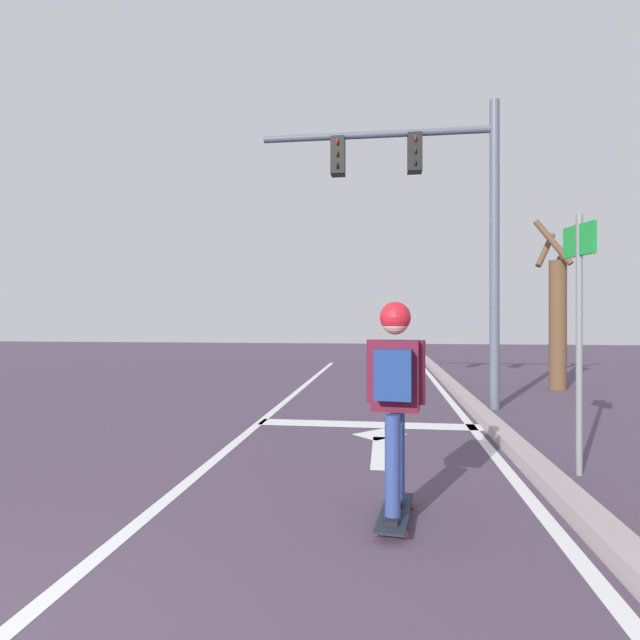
{
  "coord_description": "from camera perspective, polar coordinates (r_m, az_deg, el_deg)",
  "views": [
    {
      "loc": [
        2.24,
        -1.06,
        1.49
      ],
      "look_at": [
        1.46,
        5.03,
        1.48
      ],
      "focal_mm": 28.12,
      "sensor_mm": 36.0,
      "label": 1
    }
  ],
  "objects": [
    {
      "name": "skater",
      "position": [
        3.73,
        8.53,
        -6.89
      ],
      "size": [
        0.43,
        0.59,
        1.54
      ],
      "color": "navy",
      "rests_on": "skateboard"
    },
    {
      "name": "lane_arrow_stem",
      "position": [
        5.86,
        6.72,
        -14.63
      ],
      "size": [
        0.16,
        1.4,
        0.01
      ],
      "primitive_type": "cube",
      "color": "silver",
      "rests_on": "ground"
    },
    {
      "name": "lane_line_curbside",
      "position": [
        7.31,
        16.96,
        -11.66
      ],
      "size": [
        0.12,
        20.0,
        0.01
      ],
      "primitive_type": "cube",
      "color": "silver",
      "rests_on": "ground"
    },
    {
      "name": "roadside_tree",
      "position": [
        11.77,
        25.41,
        0.5
      ],
      "size": [
        1.03,
        1.02,
        3.61
      ],
      "color": "brown",
      "rests_on": "ground"
    },
    {
      "name": "traffic_signal_mast",
      "position": [
        8.88,
        12.6,
        13.44
      ],
      "size": [
        3.99,
        0.34,
        5.13
      ],
      "color": "#4F5666",
      "rests_on": "ground"
    },
    {
      "name": "lane_arrow_head",
      "position": [
        6.68,
        6.8,
        -12.78
      ],
      "size": [
        0.71,
        0.71,
        0.01
      ],
      "primitive_type": "cube",
      "rotation": [
        0.0,
        0.0,
        0.79
      ],
      "color": "silver",
      "rests_on": "ground"
    },
    {
      "name": "curb_strip",
      "position": [
        7.34,
        18.92,
        -11.08
      ],
      "size": [
        0.24,
        24.0,
        0.14
      ],
      "primitive_type": "cube",
      "color": "#A19192",
      "rests_on": "ground"
    },
    {
      "name": "stop_bar",
      "position": [
        7.26,
        5.58,
        -11.74
      ],
      "size": [
        3.13,
        0.4,
        0.01
      ],
      "primitive_type": "cube",
      "color": "silver",
      "rests_on": "ground"
    },
    {
      "name": "lane_line_center",
      "position": [
        7.43,
        -6.83,
        -11.47
      ],
      "size": [
        0.12,
        20.0,
        0.01
      ],
      "primitive_type": "cube",
      "color": "silver",
      "rests_on": "ground"
    },
    {
      "name": "street_sign_post",
      "position": [
        5.38,
        27.41,
        1.43
      ],
      "size": [
        0.16,
        0.43,
        2.49
      ],
      "color": "slate",
      "rests_on": "ground"
    },
    {
      "name": "skateboard",
      "position": [
        3.99,
        8.56,
        -20.84
      ],
      "size": [
        0.31,
        0.84,
        0.08
      ],
      "color": "#1A212E",
      "rests_on": "ground"
    }
  ]
}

